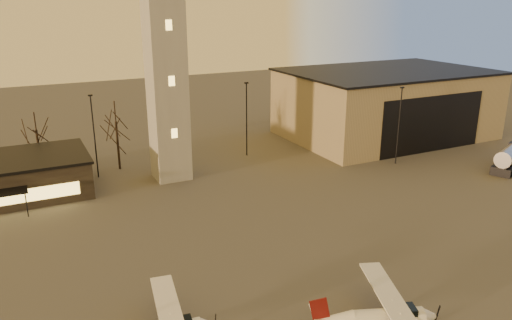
# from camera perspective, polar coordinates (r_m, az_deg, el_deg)

# --- Properties ---
(ground) EXTENTS (220.00, 220.00, 0.00)m
(ground) POSITION_cam_1_polar(r_m,az_deg,el_deg) (36.75, 5.03, -16.42)
(ground) COLOR #464340
(ground) RESTS_ON ground
(control_tower) EXTENTS (6.80, 6.80, 32.60)m
(control_tower) POSITION_cam_1_polar(r_m,az_deg,el_deg) (58.14, -10.44, 13.37)
(control_tower) COLOR gray
(control_tower) RESTS_ON ground
(hangar) EXTENTS (30.60, 20.60, 10.30)m
(hangar) POSITION_cam_1_polar(r_m,az_deg,el_deg) (80.77, 14.60, 6.30)
(hangar) COLOR #958562
(hangar) RESTS_ON ground
(light_poles) EXTENTS (58.50, 12.25, 10.14)m
(light_poles) POSITION_cam_1_polar(r_m,az_deg,el_deg) (61.03, -9.68, 3.20)
(light_poles) COLOR black
(light_poles) RESTS_ON ground
(tree_row) EXTENTS (37.20, 9.20, 8.80)m
(tree_row) POSITION_cam_1_polar(r_m,az_deg,el_deg) (66.54, -23.61, 3.63)
(tree_row) COLOR black
(tree_row) RESTS_ON ground
(fuel_truck) EXTENTS (8.65, 5.35, 3.10)m
(fuel_truck) POSITION_cam_1_polar(r_m,az_deg,el_deg) (71.08, 27.12, 0.04)
(fuel_truck) COLOR black
(fuel_truck) RESTS_ON ground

